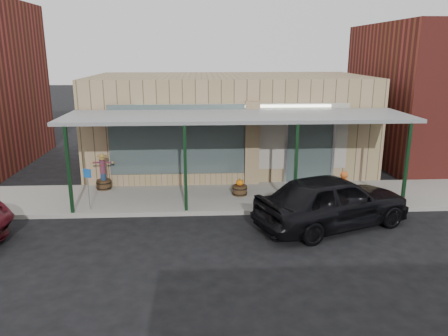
{
  "coord_description": "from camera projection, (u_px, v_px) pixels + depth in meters",
  "views": [
    {
      "loc": [
        -1.29,
        -11.47,
        5.25
      ],
      "look_at": [
        -0.53,
        2.6,
        1.46
      ],
      "focal_mm": 35.0,
      "sensor_mm": 36.0,
      "label": 1
    }
  ],
  "objects": [
    {
      "name": "awning",
      "position": [
        238.0,
        117.0,
        15.14
      ],
      "size": [
        12.0,
        3.0,
        3.04
      ],
      "color": "slate",
      "rests_on": "ground"
    },
    {
      "name": "barrel_pumpkin",
      "position": [
        240.0,
        189.0,
        15.92
      ],
      "size": [
        0.56,
        0.56,
        0.63
      ],
      "rotation": [
        0.0,
        0.0,
        0.06
      ],
      "color": "#48351D",
      "rests_on": "sidewalk"
    },
    {
      "name": "sidewalk",
      "position": [
        237.0,
        197.0,
        15.94
      ],
      "size": [
        40.0,
        3.2,
        0.15
      ],
      "primitive_type": "cube",
      "color": "gray",
      "rests_on": "ground"
    },
    {
      "name": "parked_sedan",
      "position": [
        333.0,
        201.0,
        13.27
      ],
      "size": [
        5.29,
        3.65,
        1.67
      ],
      "rotation": [
        0.0,
        0.0,
        1.95
      ],
      "color": "black",
      "rests_on": "ground"
    },
    {
      "name": "ground",
      "position": [
        247.0,
        240.0,
        12.49
      ],
      "size": [
        120.0,
        120.0,
        0.0
      ],
      "primitive_type": "plane",
      "color": "black",
      "rests_on": "ground"
    },
    {
      "name": "barrel_scarecrow",
      "position": [
        103.0,
        177.0,
        16.52
      ],
      "size": [
        0.85,
        0.66,
        1.4
      ],
      "rotation": [
        0.0,
        0.0,
        -0.24
      ],
      "color": "#48351D",
      "rests_on": "sidewalk"
    },
    {
      "name": "handicap_sign",
      "position": [
        88.0,
        184.0,
        14.27
      ],
      "size": [
        0.27,
        0.13,
        1.39
      ],
      "rotation": [
        0.0,
        0.0,
        -0.39
      ],
      "color": "gray",
      "rests_on": "sidewalk"
    },
    {
      "name": "storefront",
      "position": [
        229.0,
        123.0,
        19.82
      ],
      "size": [
        12.0,
        6.25,
        4.2
      ],
      "color": "#A08262",
      "rests_on": "ground"
    },
    {
      "name": "block_buildings_near",
      "position": [
        270.0,
        83.0,
        20.49
      ],
      "size": [
        61.0,
        8.0,
        8.0
      ],
      "color": "maroon",
      "rests_on": "ground"
    }
  ]
}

